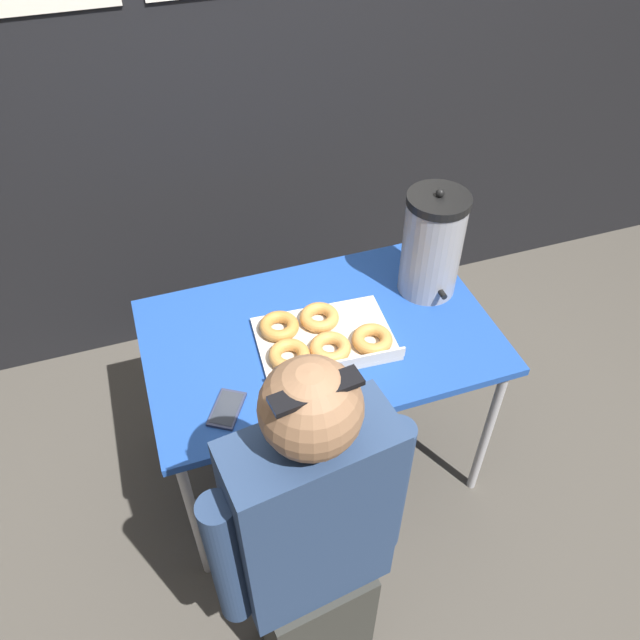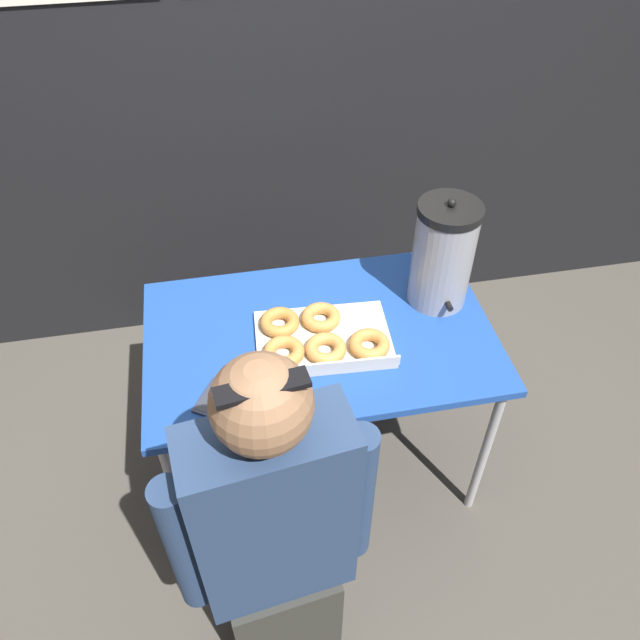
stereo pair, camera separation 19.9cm
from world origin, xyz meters
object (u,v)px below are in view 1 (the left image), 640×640
donut_box (321,338)px  person_seated (313,546)px  cell_phone (227,409)px  coffee_urn (432,244)px

donut_box → person_seated: bearing=-107.2°
cell_phone → donut_box: bearing=57.3°
donut_box → cell_phone: size_ratio=2.84×
donut_box → cell_phone: 0.38m
coffee_urn → cell_phone: bearing=-158.6°
coffee_urn → cell_phone: size_ratio=2.55×
person_seated → donut_box: bearing=-117.8°
coffee_urn → cell_phone: coffee_urn is taller
coffee_urn → person_seated: size_ratio=0.31×
coffee_urn → person_seated: (-0.66, -0.74, -0.27)m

